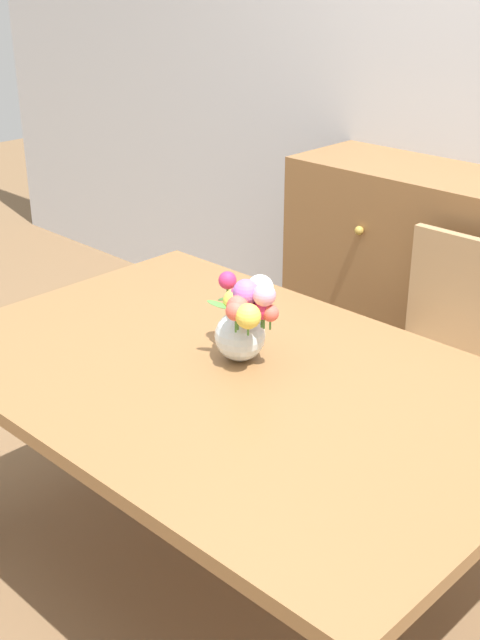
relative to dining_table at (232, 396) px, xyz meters
name	(u,v)px	position (x,y,z in m)	size (l,w,h in m)	color
ground_plane	(233,579)	(0.00, 0.00, -0.65)	(12.00, 12.00, 0.00)	brown
dining_table	(232,396)	(0.00, 0.00, 0.00)	(1.69, 1.11, 0.72)	olive
chair_far	(442,349)	(0.13, 0.90, -0.13)	(0.42, 0.42, 0.90)	tan
dresser	(452,301)	(-0.09, 1.33, -0.15)	(1.40, 0.47, 1.00)	olive
flower_vase	(244,318)	(-0.03, 0.07, 0.20)	(0.24, 0.18, 0.25)	silver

